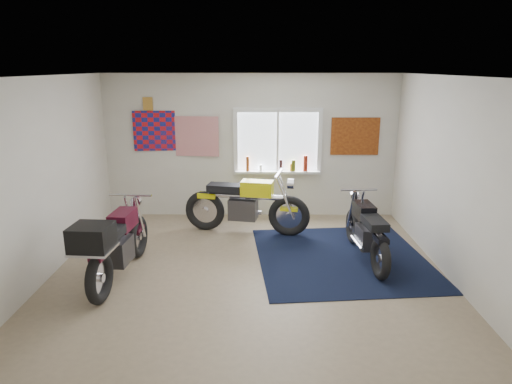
{
  "coord_description": "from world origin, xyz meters",
  "views": [
    {
      "loc": [
        0.13,
        -6.03,
        2.82
      ],
      "look_at": [
        0.1,
        0.4,
        1.04
      ],
      "focal_mm": 32.0,
      "sensor_mm": 36.0,
      "label": 1
    }
  ],
  "objects_px": {
    "navy_rug": "(341,258)",
    "yellow_triumph": "(246,206)",
    "black_chrome_bike": "(366,233)",
    "maroon_tourer": "(115,244)"
  },
  "relations": [
    {
      "from": "navy_rug",
      "to": "yellow_triumph",
      "type": "bearing_deg",
      "value": 143.32
    },
    {
      "from": "yellow_triumph",
      "to": "black_chrome_bike",
      "type": "height_order",
      "value": "yellow_triumph"
    },
    {
      "from": "black_chrome_bike",
      "to": "maroon_tourer",
      "type": "relative_size",
      "value": 0.92
    },
    {
      "from": "black_chrome_bike",
      "to": "navy_rug",
      "type": "bearing_deg",
      "value": 78.86
    },
    {
      "from": "yellow_triumph",
      "to": "navy_rug",
      "type": "bearing_deg",
      "value": -25.71
    },
    {
      "from": "black_chrome_bike",
      "to": "maroon_tourer",
      "type": "xyz_separation_m",
      "value": [
        -3.51,
        -0.78,
        0.12
      ]
    },
    {
      "from": "navy_rug",
      "to": "maroon_tourer",
      "type": "distance_m",
      "value": 3.31
    },
    {
      "from": "yellow_triumph",
      "to": "black_chrome_bike",
      "type": "bearing_deg",
      "value": -21.04
    },
    {
      "from": "yellow_triumph",
      "to": "maroon_tourer",
      "type": "height_order",
      "value": "yellow_triumph"
    },
    {
      "from": "maroon_tourer",
      "to": "navy_rug",
      "type": "bearing_deg",
      "value": -71.2
    }
  ]
}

